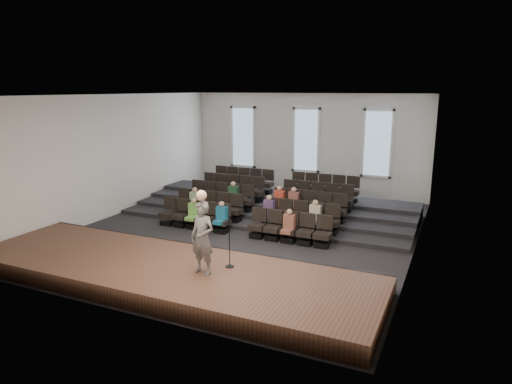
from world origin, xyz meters
TOP-DOWN VIEW (x-y plane):
  - ground at (0.00, 0.00)m, footprint 14.00×14.00m
  - ceiling at (0.00, 0.00)m, footprint 12.00×14.00m
  - wall_back at (0.00, 7.02)m, footprint 12.00×0.04m
  - wall_front at (0.00, -7.02)m, footprint 12.00×0.04m
  - wall_left at (-6.02, 0.00)m, footprint 0.04×14.00m
  - wall_right at (6.02, 0.00)m, footprint 0.04×14.00m
  - stage at (0.00, -5.10)m, footprint 11.80×3.60m
  - stage_lip at (0.00, -3.33)m, footprint 11.80×0.06m
  - risers at (0.00, 3.17)m, footprint 11.80×4.80m
  - seating_rows at (-0.00, 1.54)m, footprint 6.80×4.70m
  - windows at (0.00, 6.95)m, footprint 8.44×0.10m
  - audience at (0.08, 0.45)m, footprint 5.45×2.64m
  - speaker at (1.24, -5.18)m, footprint 0.76×0.56m
  - mic_stand at (1.67, -4.51)m, footprint 0.24×0.24m

SIDE VIEW (x-z plane):
  - ground at x=0.00m, z-range 0.00..0.00m
  - risers at x=0.00m, z-range -0.10..0.50m
  - stage at x=0.00m, z-range 0.00..0.50m
  - stage_lip at x=0.00m, z-range -0.01..0.51m
  - seating_rows at x=0.00m, z-range -0.15..1.52m
  - audience at x=0.08m, z-range 0.28..1.38m
  - mic_stand at x=1.67m, z-range 0.20..1.66m
  - speaker at x=1.24m, z-range 0.50..2.43m
  - wall_back at x=0.00m, z-range 0.00..5.00m
  - wall_front at x=0.00m, z-range 0.00..5.00m
  - wall_left at x=-6.02m, z-range 0.00..5.00m
  - wall_right at x=6.02m, z-range 0.00..5.00m
  - windows at x=0.00m, z-range 1.08..4.32m
  - ceiling at x=0.00m, z-range 5.00..5.02m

